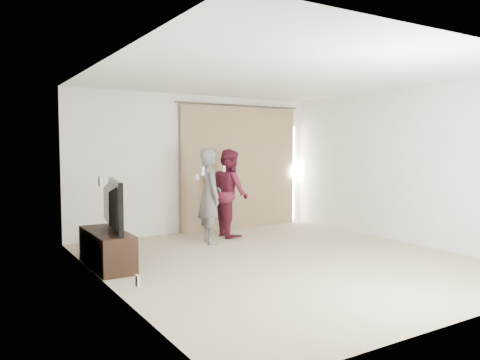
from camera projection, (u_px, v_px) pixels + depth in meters
name	position (u px, v px, depth m)	size (l,w,h in m)	color
floor	(284.00, 260.00, 6.68)	(5.50, 5.50, 0.00)	#C6B894
wall_back	(198.00, 164.00, 8.93)	(5.00, 0.04, 2.60)	silver
wall_left	(108.00, 175.00, 5.28)	(0.04, 5.50, 2.60)	silver
ceiling	(286.00, 76.00, 6.50)	(5.00, 5.50, 0.01)	silver
curtain	(240.00, 168.00, 9.35)	(2.80, 0.11, 2.46)	#907F58
tv_console	(107.00, 249.00, 6.29)	(0.44, 1.27, 0.49)	black
tv	(106.00, 206.00, 6.25)	(1.19, 0.16, 0.69)	black
scratching_post	(116.00, 239.00, 7.39)	(0.31, 0.31, 0.42)	tan
person_man	(210.00, 196.00, 7.85)	(0.50, 0.65, 1.59)	slate
person_woman	(230.00, 193.00, 8.47)	(0.71, 0.85, 1.58)	#561727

